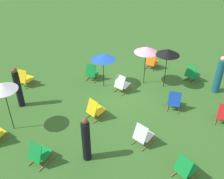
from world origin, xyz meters
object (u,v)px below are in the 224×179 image
at_px(deckchair_10, 174,101).
at_px(umbrella_3, 168,52).
at_px(deckchair_8, 39,154).
at_px(umbrella_0, 146,50).
at_px(person_0, 86,140).
at_px(deckchair_0, 92,72).
at_px(deckchair_12, 186,168).
at_px(deckchair_6, 95,110).
at_px(deckchair_3, 152,62).
at_px(deckchair_14, 143,135).
at_px(umbrella_1, 103,56).
at_px(deckchair_1, 25,78).
at_px(person_2, 18,88).
at_px(deckchair_4, 224,114).
at_px(deckchair_9, 192,74).
at_px(deckchair_7, 122,84).
at_px(umbrella_2, 3,87).
at_px(person_1, 219,75).

relative_size(deckchair_10, umbrella_3, 0.46).
relative_size(deckchair_8, deckchair_10, 0.96).
relative_size(umbrella_0, person_0, 1.12).
xyz_separation_m(deckchair_0, deckchair_12, (-5.89, 2.81, 0.00)).
bearing_deg(deckchair_6, person_0, 131.91).
height_order(deckchair_3, deckchair_6, same).
xyz_separation_m(deckchair_14, umbrella_1, (3.34, -2.19, 1.15)).
bearing_deg(deckchair_10, deckchair_1, 3.83).
relative_size(deckchair_8, person_2, 0.47).
relative_size(deckchair_12, umbrella_0, 0.46).
xyz_separation_m(deckchair_3, umbrella_0, (-0.41, 1.52, 1.35)).
bearing_deg(deckchair_8, deckchair_4, -133.24).
bearing_deg(deckchair_9, deckchair_8, 91.06).
height_order(deckchair_4, deckchair_8, same).
height_order(deckchair_0, umbrella_3, umbrella_3).
height_order(deckchair_4, deckchair_6, same).
relative_size(deckchair_1, deckchair_6, 1.01).
bearing_deg(deckchair_7, umbrella_3, -129.87).
bearing_deg(umbrella_2, deckchair_8, 166.13).
bearing_deg(deckchair_14, deckchair_7, -36.13).
distance_m(deckchair_10, person_2, 6.31).
xyz_separation_m(deckchair_7, person_2, (2.78, 3.32, 0.49)).
distance_m(deckchair_3, deckchair_12, 6.84).
height_order(deckchair_3, deckchair_12, same).
height_order(deckchair_7, person_0, person_0).
relative_size(deckchair_3, umbrella_3, 0.44).
distance_m(deckchair_6, umbrella_2, 3.40).
xyz_separation_m(deckchair_12, person_1, (0.69, -5.22, 0.46)).
height_order(umbrella_3, person_1, umbrella_3).
bearing_deg(person_2, deckchair_10, -50.44).
bearing_deg(deckchair_10, umbrella_1, -11.56).
bearing_deg(deckchair_12, umbrella_2, 31.65).
distance_m(deckchair_3, deckchair_14, 5.54).
distance_m(deckchair_14, umbrella_2, 4.98).
relative_size(deckchair_1, person_0, 0.51).
height_order(deckchair_12, deckchair_14, same).
relative_size(deckchair_4, deckchair_6, 1.00).
bearing_deg(umbrella_3, deckchair_3, -43.25).
bearing_deg(deckchair_1, deckchair_10, -170.99).
xyz_separation_m(deckchair_0, deckchair_9, (-3.96, -2.64, 0.00)).
xyz_separation_m(deckchair_3, deckchair_4, (-4.28, 2.23, 0.00)).
relative_size(deckchair_9, deckchair_14, 1.03).
relative_size(deckchair_0, umbrella_3, 0.46).
bearing_deg(person_1, deckchair_12, -95.18).
bearing_deg(deckchair_10, deckchair_3, -63.19).
bearing_deg(umbrella_2, umbrella_1, -102.06).
xyz_separation_m(deckchair_1, umbrella_1, (-3.00, -2.08, 1.15)).
relative_size(deckchair_4, deckchair_9, 0.97).
xyz_separation_m(umbrella_3, person_2, (4.15, 4.79, -0.88)).
bearing_deg(deckchair_1, deckchair_14, 167.56).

